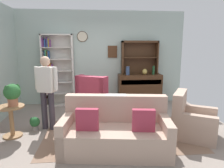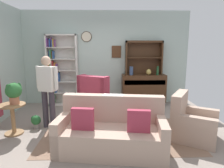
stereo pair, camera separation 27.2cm
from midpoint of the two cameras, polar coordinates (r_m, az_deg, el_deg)
The scene contains 18 objects.
ground_plane at distance 4.45m, azimuth 0.56°, elevation -12.74°, with size 5.40×4.60×0.02m, color gray.
wall_back at distance 6.23m, azimuth -0.30°, elevation 7.40°, with size 5.00×0.09×2.80m.
area_rug at distance 4.19m, azimuth 3.57°, elevation -14.13°, with size 2.98×1.76×0.01m, color #846651.
bookshelf at distance 6.19m, azimuth -13.30°, elevation 3.82°, with size 0.90×0.30×2.10m.
sideboard at distance 6.21m, azimuth 10.13°, elevation -1.11°, with size 1.30×0.45×0.92m.
sideboard_hutch at distance 6.19m, azimuth 10.23°, elevation 8.65°, with size 1.10×0.26×1.00m.
vase_tall at distance 5.97m, azimuth 6.78°, elevation 3.74°, with size 0.11×0.11×0.25m, color #33476B.
vase_round at distance 6.09m, azimuth 11.60°, elevation 3.34°, with size 0.15×0.15×0.17m, color tan.
bottle_wine at distance 6.13m, azimuth 14.04°, elevation 3.71°, with size 0.07×0.07×0.26m, color #194223.
couch_floral at distance 3.53m, azimuth 2.12°, elevation -13.53°, with size 1.90×1.09×0.90m.
armchair_floral at distance 4.26m, azimuth 23.51°, elevation -10.44°, with size 1.06×1.05×0.88m.
wingback_chair at distance 5.18m, azimuth -2.79°, elevation -4.74°, with size 1.08×1.08×1.05m.
plant_stand at distance 4.49m, azimuth -24.75°, elevation -8.15°, with size 0.52×0.52×0.62m.
potted_plant_large at distance 4.36m, azimuth -24.52°, elevation -1.99°, with size 0.31×0.31×0.43m.
potted_plant_small at distance 4.68m, azimuth -19.17°, elevation -9.84°, with size 0.20×0.20×0.28m.
person_reading at distance 4.45m, azimuth -16.15°, elevation -0.79°, with size 0.52×0.30×1.56m.
coffee_table at distance 4.39m, azimuth 3.35°, elevation -8.03°, with size 0.80×0.50×0.42m.
book_stack at distance 4.33m, azimuth 4.02°, elevation -6.62°, with size 0.20×0.16×0.10m.
Camera 2 is at (-0.05, -4.09, 1.76)m, focal length 32.28 mm.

